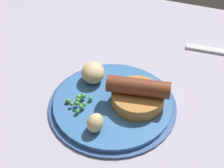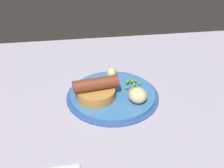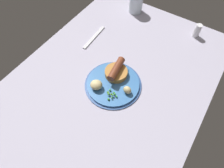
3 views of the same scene
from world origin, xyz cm
name	(u,v)px [view 3 (image 3 of 3)]	position (x,y,z in cm)	size (l,w,h in cm)	color
dining_table	(113,80)	(0.00, 0.00, 1.50)	(110.00, 80.00, 3.00)	#9E99AD
dinner_plate	(113,84)	(3.11, 2.15, 3.57)	(24.38, 24.38, 1.40)	#2D4C84
sausage_pudding	(116,71)	(-1.39, 0.81, 6.57)	(11.88, 9.84, 5.65)	#AD7538
pea_pile	(111,95)	(8.76, 4.86, 5.28)	(4.74, 4.74, 1.79)	#42942C
potato_chunk_0	(96,85)	(8.74, -2.43, 6.33)	(4.59, 4.96, 3.86)	#CCB77F
potato_chunk_1	(127,90)	(3.80, 9.44, 6.10)	(3.49, 2.77, 3.40)	#CCB77F
fork	(94,37)	(-15.72, -21.59, 3.30)	(18.00, 1.60, 0.60)	silver
drinking_glass	(136,3)	(-45.73, -14.49, 8.27)	(7.45, 7.45, 10.54)	silver
salt_shaker	(197,31)	(-45.05, 21.07, 6.42)	(3.11, 3.11, 6.92)	silver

